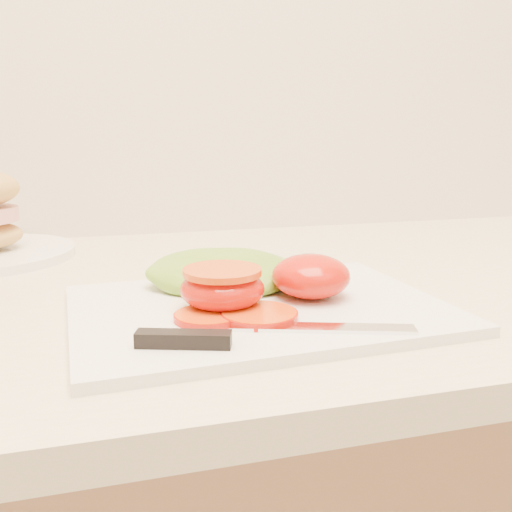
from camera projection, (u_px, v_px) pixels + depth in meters
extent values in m
cube|color=white|center=(259.00, 309.00, 0.54)|extent=(0.36, 0.27, 0.01)
ellipsoid|color=red|center=(311.00, 276.00, 0.56)|extent=(0.08, 0.08, 0.04)
ellipsoid|color=red|center=(222.00, 289.00, 0.52)|extent=(0.08, 0.08, 0.04)
cylinder|color=#BD2A05|center=(222.00, 272.00, 0.52)|extent=(0.07, 0.07, 0.01)
cylinder|color=#DF5510|center=(259.00, 315.00, 0.50)|extent=(0.07, 0.07, 0.01)
cylinder|color=#DF5510|center=(208.00, 316.00, 0.50)|extent=(0.06, 0.06, 0.01)
ellipsoid|color=#71AE2E|center=(224.00, 272.00, 0.60)|extent=(0.18, 0.14, 0.03)
ellipsoid|color=#71AE2E|center=(261.00, 271.00, 0.62)|extent=(0.14, 0.14, 0.02)
cube|color=silver|center=(323.00, 328.00, 0.47)|extent=(0.15, 0.07, 0.00)
cube|color=black|center=(184.00, 339.00, 0.44)|extent=(0.07, 0.04, 0.01)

